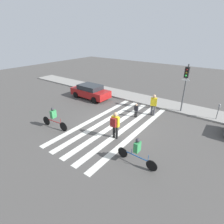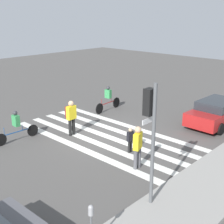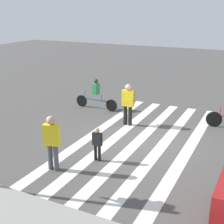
{
  "view_description": "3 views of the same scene",
  "coord_description": "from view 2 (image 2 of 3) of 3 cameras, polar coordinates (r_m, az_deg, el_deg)",
  "views": [
    {
      "loc": [
        6.83,
        -9.52,
        6.43
      ],
      "look_at": [
        -0.24,
        0.07,
        1.0
      ],
      "focal_mm": 28.0,
      "sensor_mm": 36.0,
      "label": 1
    },
    {
      "loc": [
        10.77,
        10.54,
        6.17
      ],
      "look_at": [
        -0.84,
        -0.34,
        1.04
      ],
      "focal_mm": 50.0,
      "sensor_mm": 36.0,
      "label": 2
    },
    {
      "loc": [
        -4.06,
        10.57,
        4.98
      ],
      "look_at": [
        1.18,
        0.02,
        1.01
      ],
      "focal_mm": 50.0,
      "sensor_mm": 36.0,
      "label": 3
    }
  ],
  "objects": [
    {
      "name": "pedestrian_adult_tall_backpack",
      "position": [
        16.21,
        -7.53,
        -0.55
      ],
      "size": [
        0.53,
        0.45,
        1.86
      ],
      "rotation": [
        0.0,
        0.0,
        0.07
      ],
      "color": "black",
      "rests_on": "ground_plane"
    },
    {
      "name": "traffic_light",
      "position": [
        9.66,
        7.04,
        -1.86
      ],
      "size": [
        0.6,
        0.5,
        4.18
      ],
      "color": "#515456",
      "rests_on": "ground_plane"
    },
    {
      "name": "car_parked_dark_suv",
      "position": [
        18.63,
        18.66,
        -0.01
      ],
      "size": [
        4.33,
        2.05,
        1.45
      ],
      "rotation": [
        0.0,
        0.0,
        -0.02
      ],
      "color": "maroon",
      "rests_on": "ground_plane"
    },
    {
      "name": "pedestrian_adult_yellow_jacket",
      "position": [
        12.71,
        4.71,
        -6.03
      ],
      "size": [
        0.55,
        0.38,
        1.83
      ],
      "rotation": [
        0.0,
        0.0,
        0.33
      ],
      "color": "#4C4C51",
      "rests_on": "ground_plane"
    },
    {
      "name": "ground_plane",
      "position": [
        16.28,
        -1.15,
        -4.39
      ],
      "size": [
        60.0,
        60.0,
        0.0
      ],
      "primitive_type": "plane",
      "color": "#4C4947"
    },
    {
      "name": "cyclist_mid_street",
      "position": [
        20.15,
        -0.71,
        2.63
      ],
      "size": [
        2.45,
        0.42,
        1.63
      ],
      "rotation": [
        0.0,
        0.0,
        0.09
      ],
      "color": "black",
      "rests_on": "ground_plane"
    },
    {
      "name": "cyclist_far_lane",
      "position": [
        16.08,
        -17.1,
        -2.23
      ],
      "size": [
        2.38,
        0.4,
        1.58
      ],
      "rotation": [
        0.0,
        0.0,
        -0.02
      ],
      "color": "black",
      "rests_on": "ground_plane"
    },
    {
      "name": "crosswalk_stripes",
      "position": [
        16.28,
        -1.15,
        -4.37
      ],
      "size": [
        4.29,
        10.0,
        0.01
      ],
      "color": "silver",
      "rests_on": "ground_plane"
    },
    {
      "name": "pedestrian_child_with_backpack",
      "position": [
        14.22,
        3.35,
        -4.9
      ],
      "size": [
        0.34,
        0.18,
        1.19
      ],
      "rotation": [
        0.0,
        0.0,
        -0.09
      ],
      "color": "black",
      "rests_on": "ground_plane"
    },
    {
      "name": "parking_meter",
      "position": [
        8.58,
        -3.86,
        -18.65
      ],
      "size": [
        0.15,
        0.15,
        1.44
      ],
      "color": "#515456",
      "rests_on": "ground_plane"
    },
    {
      "name": "sidewalk_curb",
      "position": [
        13.1,
        19.22,
        -10.96
      ],
      "size": [
        36.0,
        2.5,
        0.14
      ],
      "color": "gray",
      "rests_on": "ground_plane"
    }
  ]
}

